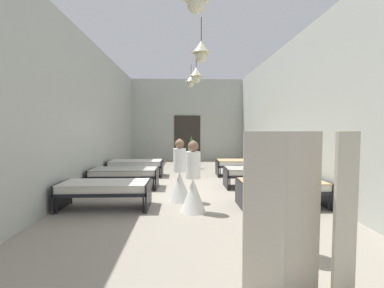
{
  "coord_description": "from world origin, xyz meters",
  "views": [
    {
      "loc": [
        -0.25,
        -7.6,
        1.73
      ],
      "look_at": [
        0.0,
        -0.44,
        1.3
      ],
      "focal_mm": 24.79,
      "sensor_mm": 36.0,
      "label": 1
    }
  ],
  "objects_px": {
    "bed_left_row_0": "(105,188)",
    "bed_left_row_1": "(124,173)",
    "bed_right_row_0": "(282,187)",
    "nurse_near_aisle": "(193,186)",
    "bed_right_row_2": "(243,164)",
    "privacy_screen": "(304,215)",
    "bed_left_row_2": "(136,164)",
    "nurse_mid_aisle": "(180,179)",
    "bed_right_row_1": "(257,172)",
    "potted_plant": "(191,150)"
  },
  "relations": [
    {
      "from": "bed_right_row_2",
      "to": "privacy_screen",
      "type": "relative_size",
      "value": 1.12
    },
    {
      "from": "bed_right_row_0",
      "to": "nurse_near_aisle",
      "type": "distance_m",
      "value": 1.99
    },
    {
      "from": "bed_left_row_1",
      "to": "nurse_near_aisle",
      "type": "bearing_deg",
      "value": -49.55
    },
    {
      "from": "bed_right_row_1",
      "to": "nurse_near_aisle",
      "type": "height_order",
      "value": "nurse_near_aisle"
    },
    {
      "from": "bed_right_row_0",
      "to": "bed_left_row_1",
      "type": "height_order",
      "value": "same"
    },
    {
      "from": "bed_right_row_1",
      "to": "nurse_mid_aisle",
      "type": "relative_size",
      "value": 1.28
    },
    {
      "from": "bed_right_row_2",
      "to": "bed_left_row_2",
      "type": "bearing_deg",
      "value": 180.0
    },
    {
      "from": "bed_right_row_0",
      "to": "bed_right_row_1",
      "type": "relative_size",
      "value": 1.0
    },
    {
      "from": "bed_right_row_2",
      "to": "nurse_near_aisle",
      "type": "distance_m",
      "value": 4.56
    },
    {
      "from": "bed_right_row_0",
      "to": "bed_left_row_1",
      "type": "relative_size",
      "value": 1.0
    },
    {
      "from": "bed_right_row_1",
      "to": "bed_right_row_0",
      "type": "bearing_deg",
      "value": -90.0
    },
    {
      "from": "bed_left_row_2",
      "to": "nurse_near_aisle",
      "type": "distance_m",
      "value": 4.53
    },
    {
      "from": "bed_right_row_1",
      "to": "nurse_mid_aisle",
      "type": "bearing_deg",
      "value": -148.26
    },
    {
      "from": "bed_left_row_1",
      "to": "privacy_screen",
      "type": "distance_m",
      "value": 5.8
    },
    {
      "from": "nurse_near_aisle",
      "to": "potted_plant",
      "type": "bearing_deg",
      "value": 128.85
    },
    {
      "from": "bed_right_row_2",
      "to": "potted_plant",
      "type": "height_order",
      "value": "potted_plant"
    },
    {
      "from": "bed_right_row_1",
      "to": "nurse_mid_aisle",
      "type": "xyz_separation_m",
      "value": [
        -2.25,
        -1.39,
        0.09
      ]
    },
    {
      "from": "bed_right_row_2",
      "to": "nurse_mid_aisle",
      "type": "bearing_deg",
      "value": -124.37
    },
    {
      "from": "bed_left_row_1",
      "to": "nurse_mid_aisle",
      "type": "height_order",
      "value": "nurse_mid_aisle"
    },
    {
      "from": "nurse_mid_aisle",
      "to": "privacy_screen",
      "type": "xyz_separation_m",
      "value": [
        1.3,
        -3.61,
        0.32
      ]
    },
    {
      "from": "bed_left_row_1",
      "to": "bed_right_row_0",
      "type": "bearing_deg",
      "value": -26.23
    },
    {
      "from": "bed_left_row_0",
      "to": "bed_left_row_1",
      "type": "relative_size",
      "value": 1.0
    },
    {
      "from": "bed_left_row_1",
      "to": "nurse_mid_aisle",
      "type": "xyz_separation_m",
      "value": [
        1.6,
        -1.39,
        0.09
      ]
    },
    {
      "from": "bed_right_row_0",
      "to": "nurse_near_aisle",
      "type": "bearing_deg",
      "value": -170.86
    },
    {
      "from": "bed_right_row_2",
      "to": "nurse_near_aisle",
      "type": "height_order",
      "value": "nurse_near_aisle"
    },
    {
      "from": "bed_left_row_1",
      "to": "bed_left_row_2",
      "type": "xyz_separation_m",
      "value": [
        0.0,
        1.9,
        0.0
      ]
    },
    {
      "from": "potted_plant",
      "to": "bed_right_row_0",
      "type": "bearing_deg",
      "value": -72.08
    },
    {
      "from": "bed_right_row_2",
      "to": "potted_plant",
      "type": "distance_m",
      "value": 2.57
    },
    {
      "from": "bed_left_row_1",
      "to": "nurse_mid_aisle",
      "type": "distance_m",
      "value": 2.13
    },
    {
      "from": "bed_left_row_0",
      "to": "bed_left_row_2",
      "type": "xyz_separation_m",
      "value": [
        0.0,
        3.8,
        0.0
      ]
    },
    {
      "from": "bed_right_row_0",
      "to": "nurse_near_aisle",
      "type": "relative_size",
      "value": 1.28
    },
    {
      "from": "bed_left_row_2",
      "to": "bed_right_row_2",
      "type": "xyz_separation_m",
      "value": [
        3.86,
        0.0,
        0.0
      ]
    },
    {
      "from": "nurse_near_aisle",
      "to": "potted_plant",
      "type": "distance_m",
      "value": 5.92
    },
    {
      "from": "bed_left_row_0",
      "to": "potted_plant",
      "type": "bearing_deg",
      "value": 69.89
    },
    {
      "from": "nurse_near_aisle",
      "to": "bed_right_row_2",
      "type": "bearing_deg",
      "value": 104.84
    },
    {
      "from": "nurse_near_aisle",
      "to": "potted_plant",
      "type": "relative_size",
      "value": 1.04
    },
    {
      "from": "nurse_near_aisle",
      "to": "nurse_mid_aisle",
      "type": "height_order",
      "value": "same"
    },
    {
      "from": "nurse_near_aisle",
      "to": "nurse_mid_aisle",
      "type": "distance_m",
      "value": 0.87
    },
    {
      "from": "bed_left_row_1",
      "to": "bed_left_row_2",
      "type": "distance_m",
      "value": 1.9
    },
    {
      "from": "bed_right_row_2",
      "to": "privacy_screen",
      "type": "height_order",
      "value": "privacy_screen"
    },
    {
      "from": "bed_left_row_1",
      "to": "nurse_near_aisle",
      "type": "distance_m",
      "value": 2.91
    },
    {
      "from": "potted_plant",
      "to": "privacy_screen",
      "type": "height_order",
      "value": "privacy_screen"
    },
    {
      "from": "bed_right_row_0",
      "to": "nurse_near_aisle",
      "type": "height_order",
      "value": "nurse_near_aisle"
    },
    {
      "from": "bed_left_row_0",
      "to": "bed_left_row_2",
      "type": "bearing_deg",
      "value": 90.0
    },
    {
      "from": "potted_plant",
      "to": "bed_right_row_1",
      "type": "bearing_deg",
      "value": -63.9
    },
    {
      "from": "bed_right_row_1",
      "to": "privacy_screen",
      "type": "relative_size",
      "value": 1.12
    },
    {
      "from": "privacy_screen",
      "to": "bed_left_row_0",
      "type": "bearing_deg",
      "value": 119.87
    },
    {
      "from": "nurse_mid_aisle",
      "to": "bed_left_row_2",
      "type": "bearing_deg",
      "value": 11.62
    },
    {
      "from": "bed_left_row_0",
      "to": "nurse_near_aisle",
      "type": "height_order",
      "value": "nurse_near_aisle"
    },
    {
      "from": "bed_right_row_1",
      "to": "bed_right_row_2",
      "type": "relative_size",
      "value": 1.0
    }
  ]
}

